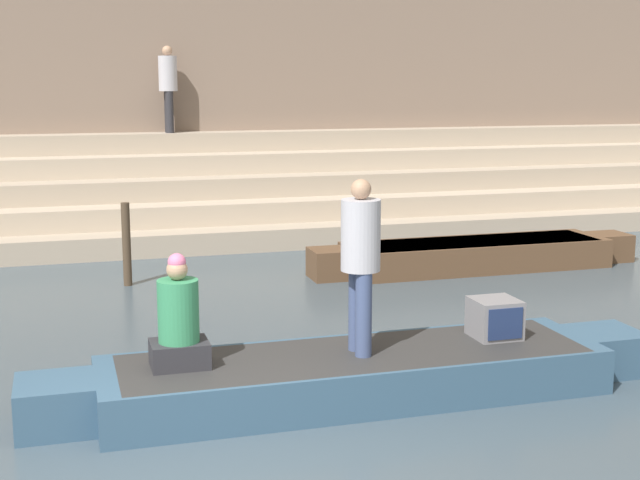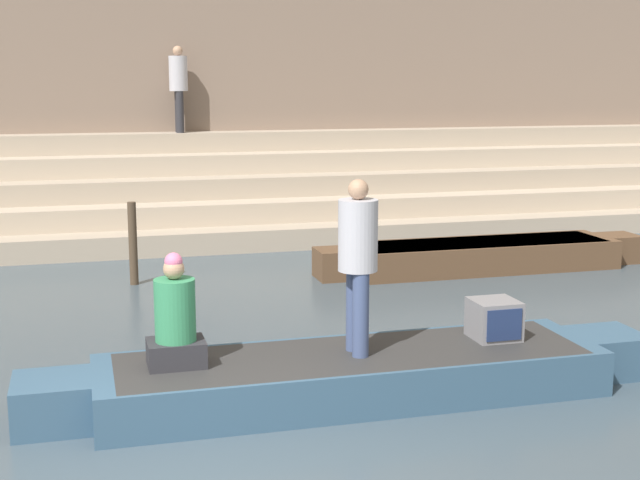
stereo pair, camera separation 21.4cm
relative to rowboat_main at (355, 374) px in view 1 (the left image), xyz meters
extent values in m
cube|color=tan|center=(-1.78, 8.99, -0.04)|extent=(36.00, 3.34, 0.39)
cube|color=#B2A28D|center=(-1.78, 9.32, 0.35)|extent=(36.00, 2.67, 0.39)
cube|color=tan|center=(-1.78, 9.66, 0.75)|extent=(36.00, 2.00, 0.39)
cube|color=#B2A28D|center=(-1.78, 9.99, 1.14)|extent=(36.00, 1.33, 0.39)
cube|color=tan|center=(-1.78, 10.32, 1.53)|extent=(36.00, 0.67, 0.39)
cube|color=#7F6B5B|center=(-1.78, 11.26, 3.73)|extent=(34.20, 1.20, 7.93)
cube|color=#4C4037|center=(-1.78, 10.64, 0.07)|extent=(34.20, 0.12, 0.60)
cube|color=#33516B|center=(0.00, 0.00, -0.02)|extent=(4.89, 1.30, 0.44)
cube|color=#2D2D2D|center=(0.00, 0.00, 0.18)|extent=(4.50, 1.20, 0.05)
cube|color=#33516B|center=(2.79, 0.00, -0.02)|extent=(0.68, 0.71, 0.44)
cube|color=#33516B|center=(-2.78, 0.00, -0.02)|extent=(0.68, 0.71, 0.44)
cylinder|color=olive|center=(-0.73, 0.75, 0.10)|extent=(2.73, 0.04, 0.04)
cylinder|color=#3D4C75|center=(0.05, 0.11, 0.61)|extent=(0.16, 0.16, 0.81)
cylinder|color=#3D4C75|center=(0.05, -0.10, 0.61)|extent=(0.16, 0.16, 0.81)
cylinder|color=#B2B2BC|center=(0.05, 0.01, 1.36)|extent=(0.38, 0.38, 0.68)
sphere|color=tan|center=(0.05, 0.01, 1.79)|extent=(0.19, 0.19, 0.19)
cube|color=#28282D|center=(-1.67, 0.09, 0.32)|extent=(0.53, 0.41, 0.24)
cylinder|color=#338456|center=(-1.67, 0.09, 0.73)|extent=(0.38, 0.38, 0.58)
sphere|color=tan|center=(-1.67, 0.09, 1.11)|extent=(0.19, 0.19, 0.19)
sphere|color=pink|center=(-1.67, 0.09, 1.18)|extent=(0.16, 0.16, 0.16)
cube|color=slate|center=(1.54, 0.12, 0.40)|extent=(0.45, 0.45, 0.40)
cube|color=navy|center=(1.54, -0.11, 0.40)|extent=(0.37, 0.02, 0.32)
cube|color=brown|center=(3.77, 5.03, -0.01)|extent=(4.34, 1.14, 0.46)
cube|color=#2D2D2D|center=(3.77, 5.03, 0.20)|extent=(3.99, 1.04, 0.05)
cube|color=brown|center=(6.25, 5.03, -0.01)|extent=(0.61, 0.63, 0.46)
cube|color=brown|center=(1.30, 5.03, -0.01)|extent=(0.61, 0.63, 0.46)
cylinder|color=#473828|center=(-1.73, 5.43, 0.39)|extent=(0.13, 0.13, 1.25)
cylinder|color=#28282D|center=(-0.45, 10.43, 2.14)|extent=(0.16, 0.16, 0.83)
cylinder|color=#28282D|center=(-0.45, 10.22, 2.14)|extent=(0.16, 0.16, 0.83)
cylinder|color=#B2B2BC|center=(-0.45, 10.32, 2.90)|extent=(0.37, 0.37, 0.69)
sphere|color=tan|center=(-0.45, 10.32, 3.34)|extent=(0.20, 0.20, 0.20)
camera|label=1|loc=(-2.67, -7.79, 2.82)|focal=50.00mm
camera|label=2|loc=(-2.46, -7.85, 2.82)|focal=50.00mm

